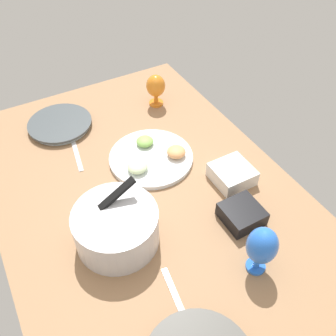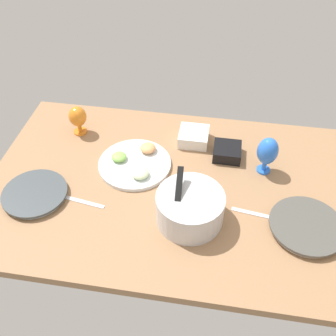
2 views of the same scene
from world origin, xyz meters
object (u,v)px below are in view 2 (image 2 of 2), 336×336
fruit_platter (135,163)px  hurricane_glass_orange (78,117)px  dinner_plate_left (306,227)px  mixing_bowl (190,207)px  hurricane_glass_blue (267,152)px  dinner_plate_right (35,194)px  square_bowl_white (194,136)px  square_bowl_black (227,151)px

fruit_platter → hurricane_glass_orange: bearing=-30.6°
dinner_plate_left → mixing_bowl: mixing_bowl is taller
mixing_bowl → hurricane_glass_orange: mixing_bowl is taller
hurricane_glass_blue → hurricane_glass_orange: hurricane_glass_blue is taller
mixing_bowl → fruit_platter: size_ratio=0.81×
dinner_plate_right → fruit_platter: size_ratio=0.82×
mixing_bowl → hurricane_glass_blue: bearing=-132.3°
dinner_plate_right → fruit_platter: (-37.96, -25.38, 0.06)cm
fruit_platter → hurricane_glass_blue: (-58.15, -5.87, 9.95)cm
hurricane_glass_orange → square_bowl_white: 57.56cm
dinner_plate_right → mixing_bowl: (-66.17, 1.60, 5.76)cm
dinner_plate_left → dinner_plate_right: size_ratio=1.07×
dinner_plate_right → dinner_plate_left: bearing=-179.8°
dinner_plate_left → hurricane_glass_orange: size_ratio=1.95×
hurricane_glass_orange → square_bowl_white: size_ratio=1.07×
dinner_plate_right → square_bowl_black: (-79.12, -38.47, 1.70)cm
fruit_platter → hurricane_glass_blue: 59.29cm
dinner_plate_left → hurricane_glass_blue: 36.13cm
mixing_bowl → square_bowl_black: size_ratio=2.11×
square_bowl_black → square_bowl_white: 18.53cm
square_bowl_black → square_bowl_white: square_bowl_white is taller
fruit_platter → mixing_bowl: bearing=136.3°
mixing_bowl → hurricane_glass_blue: mixing_bowl is taller
dinner_plate_left → square_bowl_white: size_ratio=2.09×
dinner_plate_left → hurricane_glass_blue: size_ratio=1.59×
fruit_platter → square_bowl_black: size_ratio=2.61×
mixing_bowl → square_bowl_black: mixing_bowl is taller
dinner_plate_right → square_bowl_white: square_bowl_white is taller
hurricane_glass_orange → square_bowl_black: hurricane_glass_orange is taller
square_bowl_black → hurricane_glass_blue: bearing=157.0°
mixing_bowl → fruit_platter: 39.45cm
square_bowl_black → mixing_bowl: bearing=72.1°
hurricane_glass_orange → square_bowl_black: size_ratio=1.18×
hurricane_glass_orange → square_bowl_white: hurricane_glass_orange is taller
mixing_bowl → square_bowl_black: bearing=-107.9°
hurricane_glass_blue → square_bowl_white: bearing=-24.5°
dinner_plate_left → dinner_plate_right: (112.15, 0.38, -0.21)cm
dinner_plate_right → fruit_platter: 45.66cm
mixing_bowl → hurricane_glass_blue: size_ratio=1.46×
hurricane_glass_orange → mixing_bowl: bearing=142.8°
dinner_plate_left → hurricane_glass_orange: (106.93, -44.35, 7.65)cm
dinner_plate_left → mixing_bowl: (45.98, 1.99, 5.55)cm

